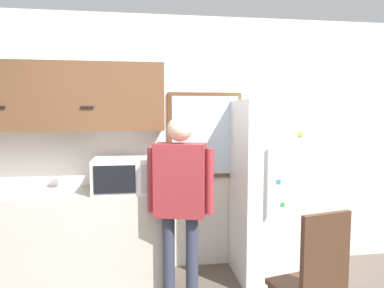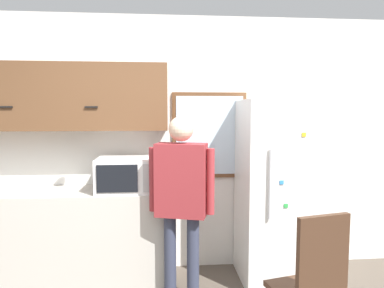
# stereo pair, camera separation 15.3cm
# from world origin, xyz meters

# --- Properties ---
(back_wall) EXTENTS (6.00, 0.06, 2.70)m
(back_wall) POSITION_xyz_m (0.00, 1.95, 1.35)
(back_wall) COLOR white
(back_wall) RESTS_ON ground_plane
(counter) EXTENTS (2.21, 0.56, 0.94)m
(counter) POSITION_xyz_m (-1.10, 1.64, 0.47)
(counter) COLOR #BCB7AD
(counter) RESTS_ON ground_plane
(upper_cabinets) EXTENTS (2.21, 0.34, 0.65)m
(upper_cabinets) POSITION_xyz_m (-1.10, 1.76, 1.84)
(upper_cabinets) COLOR brown
(microwave) EXTENTS (0.53, 0.42, 0.32)m
(microwave) POSITION_xyz_m (-0.41, 1.59, 1.10)
(microwave) COLOR white
(microwave) RESTS_ON counter
(person) EXTENTS (0.57, 0.33, 1.66)m
(person) POSITION_xyz_m (0.12, 1.26, 1.01)
(person) COLOR #33384C
(person) RESTS_ON ground_plane
(refrigerator) EXTENTS (0.79, 0.71, 1.82)m
(refrigerator) POSITION_xyz_m (1.13, 1.57, 0.91)
(refrigerator) COLOR white
(refrigerator) RESTS_ON ground_plane
(chair) EXTENTS (0.49, 0.49, 1.05)m
(chair) POSITION_xyz_m (0.96, 0.41, 0.56)
(chair) COLOR #472D1E
(chair) RESTS_ON ground_plane
(window) EXTENTS (0.79, 0.05, 0.91)m
(window) POSITION_xyz_m (0.46, 1.91, 1.45)
(window) COLOR brown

